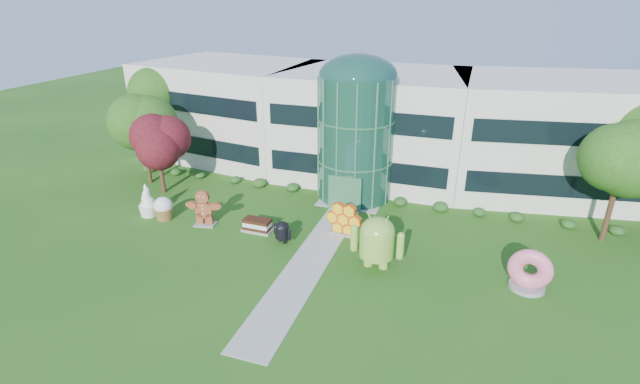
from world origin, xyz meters
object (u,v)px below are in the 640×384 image
(donut, at_px, (530,269))
(gingerbread, at_px, (204,208))
(android_green, at_px, (377,238))
(android_black, at_px, (282,230))

(donut, xyz_separation_m, gingerbread, (-21.67, 1.02, 0.09))
(android_green, height_order, gingerbread, android_green)
(android_black, xyz_separation_m, donut, (15.33, -0.47, 0.39))
(android_green, distance_m, donut, 8.73)
(android_black, bearing_deg, gingerbread, -163.73)
(donut, bearing_deg, gingerbread, -173.59)
(android_green, relative_size, donut, 1.52)
(android_black, relative_size, gingerbread, 0.60)
(android_green, xyz_separation_m, gingerbread, (-12.98, 1.51, -0.57))
(gingerbread, bearing_deg, android_black, -15.07)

